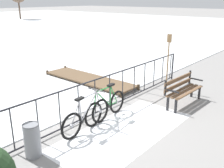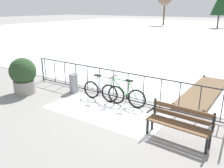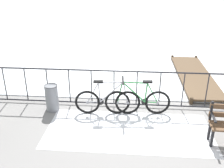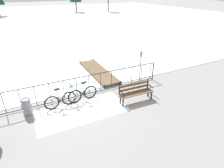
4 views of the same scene
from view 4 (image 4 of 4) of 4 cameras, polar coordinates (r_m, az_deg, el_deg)
ground_plane at (r=9.29m, az=-10.44°, el=-4.08°), size 160.00×160.00×0.00m
frozen_pond at (r=36.50m, az=-24.51°, el=17.40°), size 80.00×56.00×0.03m
snow_patch at (r=8.28m, az=-9.15°, el=-8.22°), size 3.88×1.74×0.01m
railing_fence at (r=9.02m, az=-10.74°, el=-1.03°), size 9.06×0.06×1.07m
bicycle_near_railing at (r=8.80m, az=-9.74°, el=-3.12°), size 1.71×0.52×0.97m
bicycle_second at (r=8.61m, az=-14.59°, el=-4.42°), size 1.71×0.52×0.97m
park_bench at (r=8.75m, az=7.14°, el=-2.05°), size 1.62×0.55×0.89m
trash_bin at (r=8.57m, az=-24.47°, el=-6.29°), size 0.35×0.35×0.73m
oar_upright at (r=9.75m, az=8.62°, el=5.10°), size 0.04×0.16×1.98m
wooden_dock at (r=11.80m, az=-4.33°, el=3.97°), size 1.10×4.16×0.20m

